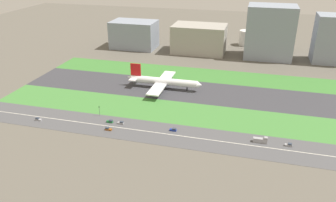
{
  "coord_description": "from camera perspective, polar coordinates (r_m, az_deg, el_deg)",
  "views": [
    {
      "loc": [
        48.58,
        -250.95,
        107.88
      ],
      "look_at": [
        -8.68,
        -36.5,
        6.0
      ],
      "focal_mm": 35.69,
      "sensor_mm": 36.0,
      "label": 1
    }
  ],
  "objects": [
    {
      "name": "fuel_tank_east",
      "position": [
        422.44,
        16.61,
        9.81
      ],
      "size": [
        16.63,
        16.63,
        13.72
      ],
      "primitive_type": "cylinder",
      "color": "silver",
      "rests_on": "ground_plane"
    },
    {
      "name": "car_4",
      "position": [
        227.11,
        -8.04,
        -3.71
      ],
      "size": [
        4.4,
        1.8,
        2.0
      ],
      "color": "#99999E",
      "rests_on": "highway"
    },
    {
      "name": "car_3",
      "position": [
        213.5,
        19.94,
        -7.07
      ],
      "size": [
        4.4,
        1.8,
        2.0
      ],
      "color": "#99999E",
      "rests_on": "highway"
    },
    {
      "name": "ground_plane",
      "position": [
        277.44,
        3.68,
        1.72
      ],
      "size": [
        800.0,
        800.0,
        0.0
      ],
      "primitive_type": "plane",
      "color": "#5B564C"
    },
    {
      "name": "traffic_light",
      "position": [
        239.57,
        -11.64,
        -1.51
      ],
      "size": [
        0.36,
        0.5,
        7.2
      ],
      "color": "#4C4C51",
      "rests_on": "highway"
    },
    {
      "name": "highway",
      "position": [
        213.67,
        -0.28,
        -5.65
      ],
      "size": [
        280.0,
        28.0,
        0.1
      ],
      "primitive_type": "cube",
      "color": "#4C4C4F",
      "rests_on": "ground_plane"
    },
    {
      "name": "terminal_building",
      "position": [
        401.13,
        -5.8,
        11.23
      ],
      "size": [
        51.45,
        34.02,
        31.23
      ],
      "primitive_type": "cube",
      "color": "gray",
      "rests_on": "ground_plane"
    },
    {
      "name": "runway",
      "position": [
        277.42,
        3.68,
        1.73
      ],
      "size": [
        280.0,
        46.0,
        0.1
      ],
      "primitive_type": "cube",
      "color": "#38383D",
      "rests_on": "ground_plane"
    },
    {
      "name": "airliner",
      "position": [
        280.15,
        -0.98,
        3.38
      ],
      "size": [
        65.0,
        56.0,
        19.7
      ],
      "color": "white",
      "rests_on": "runway"
    },
    {
      "name": "hangar_building",
      "position": [
        381.42,
        5.35,
        10.53
      ],
      "size": [
        58.32,
        37.56,
        30.92
      ],
      "primitive_type": "cube",
      "color": "#9E998E",
      "rests_on": "ground_plane"
    },
    {
      "name": "car_0",
      "position": [
        216.7,
        0.93,
        -4.92
      ],
      "size": [
        4.4,
        1.8,
        2.0
      ],
      "color": "navy",
      "rests_on": "highway"
    },
    {
      "name": "office_tower",
      "position": [
        373.94,
        17.01,
        11.2
      ],
      "size": [
        48.91,
        36.45,
        55.07
      ],
      "primitive_type": "cube",
      "color": "gray",
      "rests_on": "ground_plane"
    },
    {
      "name": "car_5",
      "position": [
        220.98,
        -10.18,
        -4.72
      ],
      "size": [
        4.4,
        1.8,
        2.0
      ],
      "rotation": [
        0.0,
        0.0,
        3.14
      ],
      "color": "brown",
      "rests_on": "highway"
    },
    {
      "name": "cargo_warehouse",
      "position": [
        382.54,
        26.74,
        9.41
      ],
      "size": [
        41.63,
        30.24,
        48.21
      ],
      "primitive_type": "cube",
      "color": "gray",
      "rests_on": "ground_plane"
    },
    {
      "name": "fuel_tank_west",
      "position": [
        425.03,
        7.85,
        10.79
      ],
      "size": [
        24.91,
        24.91,
        15.27
      ],
      "primitive_type": "cylinder",
      "color": "silver",
      "rests_on": "ground_plane"
    },
    {
      "name": "car_2",
      "position": [
        230.08,
        -9.87,
        -3.45
      ],
      "size": [
        4.4,
        1.8,
        2.0
      ],
      "color": "#19662D",
      "rests_on": "highway"
    },
    {
      "name": "fuel_tank_centre",
      "position": [
        421.89,
        13.16,
        10.45
      ],
      "size": [
        16.17,
        16.17,
        17.86
      ],
      "primitive_type": "cylinder",
      "color": "silver",
      "rests_on": "ground_plane"
    },
    {
      "name": "grass_median_north",
      "position": [
        315.0,
        5.18,
        4.53
      ],
      "size": [
        280.0,
        36.0,
        0.1
      ],
      "primitive_type": "cube",
      "color": "#3D7A33",
      "rests_on": "ground_plane"
    },
    {
      "name": "truck_0",
      "position": [
        211.76,
        15.54,
        -6.46
      ],
      "size": [
        8.4,
        2.5,
        4.0
      ],
      "color": "#99999E",
      "rests_on": "highway"
    },
    {
      "name": "highway_centerline",
      "position": [
        213.64,
        -0.28,
        -5.64
      ],
      "size": [
        266.0,
        0.5,
        0.01
      ],
      "primitive_type": "cube",
      "color": "silver",
      "rests_on": "highway"
    },
    {
      "name": "grass_median_south",
      "position": [
        240.97,
        1.72,
        -1.94
      ],
      "size": [
        280.0,
        36.0,
        0.1
      ],
      "primitive_type": "cube",
      "color": "#427F38",
      "rests_on": "ground_plane"
    },
    {
      "name": "car_1",
      "position": [
        246.06,
        -21.29,
        -2.93
      ],
      "size": [
        4.4,
        1.8,
        2.0
      ],
      "rotation": [
        0.0,
        0.0,
        3.14
      ],
      "color": "#99999E",
      "rests_on": "highway"
    }
  ]
}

